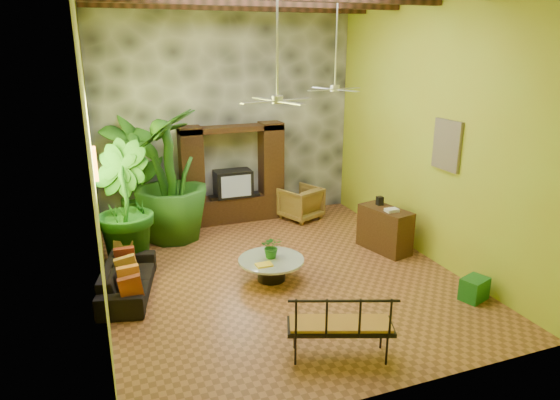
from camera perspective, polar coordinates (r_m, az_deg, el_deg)
name	(u,v)px	position (r m, az deg, el deg)	size (l,w,h in m)	color
ground	(280,274)	(9.23, 0.03, -8.47)	(7.00, 7.00, 0.00)	brown
back_wall	(227,113)	(11.75, -6.10, 9.82)	(6.00, 0.02, 5.00)	gold
left_wall	(91,152)	(7.92, -20.81, 5.15)	(0.02, 7.00, 5.00)	gold
right_wall	(429,129)	(9.90, 16.66, 7.80)	(0.02, 7.00, 5.00)	gold
stone_accent_wall	(227,114)	(11.69, -6.02, 9.78)	(5.98, 0.10, 4.98)	#3A3C42
entertainment_center	(233,181)	(11.70, -5.41, 2.14)	(2.40, 0.55, 2.30)	black
ceiling_fan_front	(277,86)	(7.89, -0.31, 12.86)	(1.28, 1.28, 1.86)	silver
ceiling_fan_back	(335,78)	(10.07, 6.33, 13.73)	(1.28, 1.28, 1.86)	silver
wall_art_mask	(95,164)	(8.98, -20.36, 3.91)	(0.06, 0.32, 0.55)	gold
wall_art_painting	(447,145)	(9.44, 18.54, 5.96)	(0.06, 0.70, 0.90)	#21557C
sofa	(128,279)	(8.82, -16.99, -8.58)	(1.88, 0.74, 0.55)	black
wicker_armchair	(301,203)	(11.95, 2.36, -0.34)	(0.84, 0.86, 0.78)	olive
tall_plant_a	(136,173)	(11.27, -16.13, 2.96)	(1.42, 0.96, 2.70)	#29671B
tall_plant_b	(122,205)	(9.69, -17.65, -0.57)	(1.29, 1.04, 2.35)	#1A5817
tall_plant_c	(170,176)	(10.68, -12.44, 2.73)	(1.57, 1.57, 2.80)	#245717
coffee_table	(271,266)	(8.93, -1.00, -7.59)	(1.17, 1.17, 0.40)	black
centerpiece_plant	(272,247)	(8.84, -0.94, -5.36)	(0.37, 0.32, 0.41)	#22681B
yellow_tray	(264,265)	(8.61, -1.84, -7.41)	(0.28, 0.20, 0.03)	yellow
iron_bench	(343,323)	(6.75, 7.22, -13.80)	(1.48, 0.98, 0.57)	black
side_console	(385,229)	(10.32, 11.88, -3.31)	(0.50, 1.11, 0.89)	black
green_bin	(474,289)	(8.90, 21.31, -9.44)	(0.43, 0.32, 0.38)	#207B39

